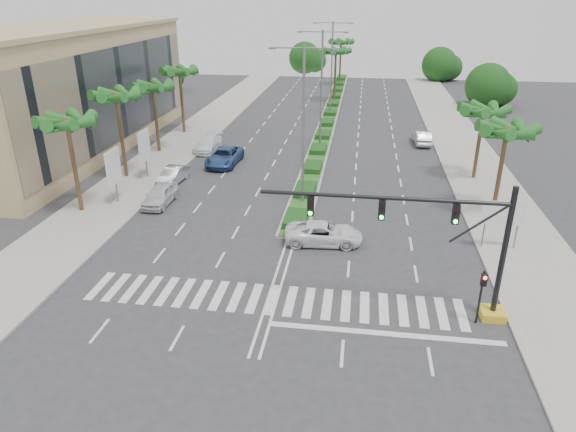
% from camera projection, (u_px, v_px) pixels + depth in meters
% --- Properties ---
extents(ground, '(160.00, 160.00, 0.00)m').
position_uv_depth(ground, '(272.00, 300.00, 27.99)').
color(ground, '#333335').
rests_on(ground, ground).
extents(footpath_right, '(6.00, 120.00, 0.15)m').
position_uv_depth(footpath_right, '(486.00, 186.00, 44.10)').
color(footpath_right, gray).
rests_on(footpath_right, ground).
extents(footpath_left, '(6.00, 120.00, 0.15)m').
position_uv_depth(footpath_left, '(149.00, 170.00, 48.08)').
color(footpath_left, gray).
rests_on(footpath_left, ground).
extents(median, '(2.20, 75.00, 0.20)m').
position_uv_depth(median, '(330.00, 116.00, 68.74)').
color(median, gray).
rests_on(median, ground).
extents(median_grass, '(1.80, 75.00, 0.04)m').
position_uv_depth(median_grass, '(330.00, 115.00, 68.69)').
color(median_grass, '#204F1B').
rests_on(median_grass, median).
extents(building, '(12.00, 36.00, 12.00)m').
position_uv_depth(building, '(65.00, 92.00, 52.55)').
color(building, tan).
rests_on(building, ground).
extents(signal_gantry, '(12.60, 1.20, 7.20)m').
position_uv_depth(signal_gantry, '(456.00, 255.00, 25.38)').
color(signal_gantry, gold).
rests_on(signal_gantry, ground).
extents(pedestrian_signal, '(0.28, 0.36, 3.00)m').
position_uv_depth(pedestrian_signal, '(482.00, 289.00, 25.17)').
color(pedestrian_signal, black).
rests_on(pedestrian_signal, ground).
extents(direction_sign, '(2.70, 0.11, 3.40)m').
position_uv_depth(direction_sign, '(503.00, 215.00, 32.48)').
color(direction_sign, slate).
rests_on(direction_sign, ground).
extents(billboard_near, '(0.18, 2.10, 4.35)m').
position_uv_depth(billboard_near, '(113.00, 168.00, 39.58)').
color(billboard_near, slate).
rests_on(billboard_near, ground).
extents(billboard_far, '(0.18, 2.10, 4.35)m').
position_uv_depth(billboard_far, '(144.00, 146.00, 45.02)').
color(billboard_far, slate).
rests_on(billboard_far, ground).
extents(palm_left_near, '(4.57, 4.68, 7.55)m').
position_uv_depth(palm_left_near, '(67.00, 125.00, 36.53)').
color(palm_left_near, brown).
rests_on(palm_left_near, ground).
extents(palm_left_mid, '(4.57, 4.68, 7.95)m').
position_uv_depth(palm_left_mid, '(116.00, 99.00, 43.63)').
color(palm_left_mid, brown).
rests_on(palm_left_mid, ground).
extents(palm_left_far, '(4.57, 4.68, 7.35)m').
position_uv_depth(palm_left_far, '(153.00, 89.00, 51.11)').
color(palm_left_far, brown).
rests_on(palm_left_far, ground).
extents(palm_left_end, '(4.57, 4.68, 7.75)m').
position_uv_depth(palm_left_end, '(180.00, 74.00, 58.21)').
color(palm_left_end, brown).
rests_on(palm_left_end, ground).
extents(palm_right_near, '(4.57, 4.68, 7.05)m').
position_uv_depth(palm_right_near, '(507.00, 134.00, 36.29)').
color(palm_right_near, brown).
rests_on(palm_right_near, ground).
extents(palm_right_far, '(4.57, 4.68, 6.75)m').
position_uv_depth(palm_right_far, '(483.00, 113.00, 43.66)').
color(palm_right_far, brown).
rests_on(palm_right_far, ground).
extents(palm_median_a, '(4.57, 4.68, 8.05)m').
position_uv_depth(palm_median_a, '(336.00, 53.00, 74.96)').
color(palm_median_a, brown).
rests_on(palm_median_a, ground).
extents(palm_median_b, '(4.57, 4.68, 8.05)m').
position_uv_depth(palm_median_b, '(341.00, 44.00, 88.56)').
color(palm_median_b, brown).
rests_on(palm_median_b, ground).
extents(streetlight_near, '(5.10, 0.25, 12.00)m').
position_uv_depth(streetlight_near, '(303.00, 119.00, 37.95)').
color(streetlight_near, slate).
rests_on(streetlight_near, ground).
extents(streetlight_mid, '(5.10, 0.25, 12.00)m').
position_uv_depth(streetlight_mid, '(322.00, 83.00, 52.45)').
color(streetlight_mid, slate).
rests_on(streetlight_mid, ground).
extents(streetlight_far, '(5.10, 0.25, 12.00)m').
position_uv_depth(streetlight_far, '(332.00, 64.00, 66.95)').
color(streetlight_far, slate).
rests_on(streetlight_far, ground).
extents(car_parked_a, '(1.86, 4.50, 1.52)m').
position_uv_depth(car_parked_a, '(160.00, 195.00, 40.27)').
color(car_parked_a, silver).
rests_on(car_parked_a, ground).
extents(car_parked_b, '(1.82, 4.34, 1.39)m').
position_uv_depth(car_parked_b, '(173.00, 175.00, 44.83)').
color(car_parked_b, silver).
rests_on(car_parked_b, ground).
extents(car_parked_c, '(2.88, 5.83, 1.59)m').
position_uv_depth(car_parked_c, '(224.00, 157.00, 49.55)').
color(car_parked_c, navy).
rests_on(car_parked_c, ground).
extents(car_parked_d, '(2.35, 5.20, 1.48)m').
position_uv_depth(car_parked_d, '(208.00, 144.00, 53.92)').
color(car_parked_d, white).
rests_on(car_parked_d, ground).
extents(car_crossing, '(5.31, 2.72, 1.43)m').
position_uv_depth(car_crossing, '(324.00, 233.00, 34.01)').
color(car_crossing, white).
rests_on(car_crossing, ground).
extents(car_right, '(1.87, 4.66, 1.50)m').
position_uv_depth(car_right, '(422.00, 137.00, 56.25)').
color(car_right, '#B1B2B6').
rests_on(car_right, ground).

